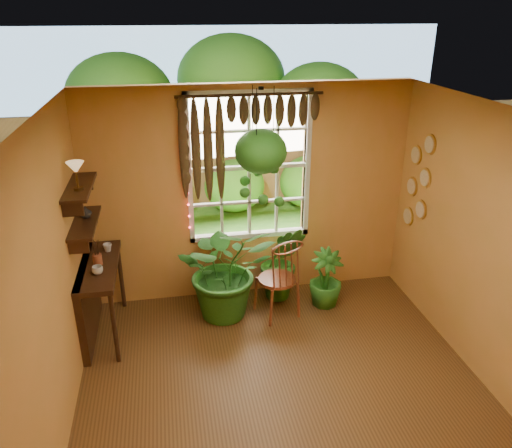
{
  "coord_description": "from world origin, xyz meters",
  "views": [
    {
      "loc": [
        -0.98,
        -3.46,
        3.48
      ],
      "look_at": [
        -0.12,
        1.15,
        1.44
      ],
      "focal_mm": 35.0,
      "sensor_mm": 36.0,
      "label": 1
    }
  ],
  "objects_px": {
    "windsor_chair": "(278,289)",
    "potted_plant_left": "(227,269)",
    "hanging_basket": "(261,158)",
    "counter_ledge": "(92,293)",
    "potted_plant_mid": "(282,262)"
  },
  "relations": [
    {
      "from": "potted_plant_left",
      "to": "potted_plant_mid",
      "type": "xyz_separation_m",
      "value": [
        0.75,
        0.25,
        -0.11
      ]
    },
    {
      "from": "windsor_chair",
      "to": "potted_plant_left",
      "type": "distance_m",
      "value": 0.68
    },
    {
      "from": "counter_ledge",
      "to": "hanging_basket",
      "type": "distance_m",
      "value": 2.43
    },
    {
      "from": "windsor_chair",
      "to": "potted_plant_mid",
      "type": "height_order",
      "value": "windsor_chair"
    },
    {
      "from": "potted_plant_left",
      "to": "windsor_chair",
      "type": "bearing_deg",
      "value": -12.29
    },
    {
      "from": "counter_ledge",
      "to": "windsor_chair",
      "type": "xyz_separation_m",
      "value": [
        2.15,
        0.01,
        -0.2
      ]
    },
    {
      "from": "counter_ledge",
      "to": "hanging_basket",
      "type": "height_order",
      "value": "hanging_basket"
    },
    {
      "from": "potted_plant_left",
      "to": "hanging_basket",
      "type": "bearing_deg",
      "value": 26.82
    },
    {
      "from": "windsor_chair",
      "to": "potted_plant_mid",
      "type": "relative_size",
      "value": 1.19
    },
    {
      "from": "potted_plant_left",
      "to": "potted_plant_mid",
      "type": "relative_size",
      "value": 1.22
    },
    {
      "from": "potted_plant_mid",
      "to": "counter_ledge",
      "type": "bearing_deg",
      "value": -170.18
    },
    {
      "from": "hanging_basket",
      "to": "counter_ledge",
      "type": "bearing_deg",
      "value": -169.47
    },
    {
      "from": "counter_ledge",
      "to": "potted_plant_mid",
      "type": "relative_size",
      "value": 1.17
    },
    {
      "from": "counter_ledge",
      "to": "potted_plant_mid",
      "type": "height_order",
      "value": "potted_plant_mid"
    },
    {
      "from": "windsor_chair",
      "to": "hanging_basket",
      "type": "height_order",
      "value": "hanging_basket"
    }
  ]
}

